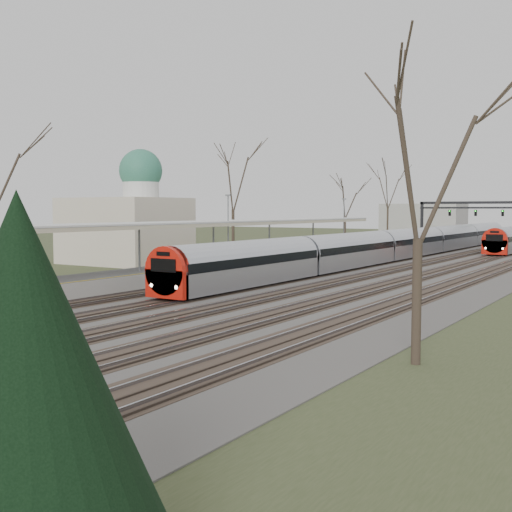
% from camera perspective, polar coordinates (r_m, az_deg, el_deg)
% --- Properties ---
extents(track_bed, '(24.00, 160.00, 0.22)m').
position_cam_1_polar(track_bed, '(62.81, 14.77, -0.45)').
color(track_bed, '#474442').
rests_on(track_bed, ground).
extents(platform, '(3.50, 69.00, 1.00)m').
position_cam_1_polar(platform, '(51.07, -1.45, -0.85)').
color(platform, '#9E9B93').
rests_on(platform, ground).
extents(canopy, '(4.10, 50.00, 3.11)m').
position_cam_1_polar(canopy, '(47.23, -4.55, 2.90)').
color(canopy, slate).
rests_on(canopy, platform).
extents(dome_building, '(10.00, 8.00, 10.30)m').
position_cam_1_polar(dome_building, '(59.31, -11.36, 2.88)').
color(dome_building, beige).
rests_on(dome_building, ground).
extents(signal_gantry, '(21.00, 0.59, 6.08)m').
position_cam_1_polar(signal_gantry, '(91.60, 20.68, 3.86)').
color(signal_gantry, black).
rests_on(signal_gantry, ground).
extents(tree_west_far, '(5.50, 5.50, 11.33)m').
position_cam_1_polar(tree_west_far, '(64.11, -2.07, 6.89)').
color(tree_west_far, '#2D231C').
rests_on(tree_west_far, ground).
extents(tree_east_near, '(4.50, 4.50, 9.27)m').
position_cam_1_polar(tree_east_near, '(20.70, 14.31, 8.47)').
color(tree_east_near, '#2D231C').
rests_on(tree_east_near, ground).
extents(train_near, '(2.62, 75.21, 3.05)m').
position_cam_1_polar(train_near, '(66.62, 13.39, 1.05)').
color(train_near, '#AFB2B9').
rests_on(train_near, ground).
extents(passenger, '(0.45, 0.65, 1.71)m').
position_cam_1_polar(passenger, '(34.71, -21.65, -1.26)').
color(passenger, '#3C3466').
rests_on(passenger, platform).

